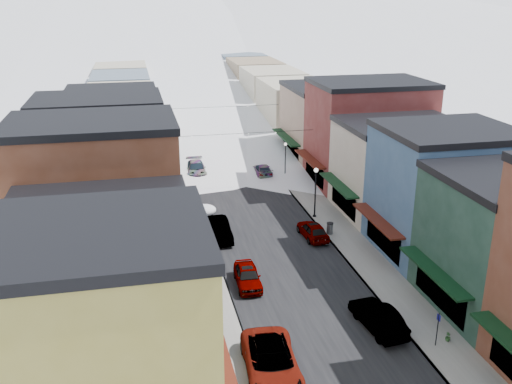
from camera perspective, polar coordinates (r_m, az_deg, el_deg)
name	(u,v)px	position (r m, az deg, el deg)	size (l,w,h in m)	color
road	(213,144)	(81.45, -4.28, 4.85)	(10.00, 160.00, 0.01)	black
sidewalk_left	(167,146)	(80.82, -8.93, 4.60)	(3.20, 160.00, 0.15)	gray
sidewalk_right	(259,141)	(82.58, 0.27, 5.16)	(3.20, 160.00, 0.15)	gray
curb_left	(178,145)	(80.92, -7.83, 4.68)	(0.10, 160.00, 0.15)	slate
curb_right	(248,141)	(82.26, -0.78, 5.10)	(0.10, 160.00, 0.15)	slate
bldg_l_yellow	(96,350)	(26.65, -15.74, -14.93)	(11.30, 8.70, 11.50)	#A99A3E
bldg_l_cream	(104,279)	(34.47, -14.95, -8.41)	(11.30, 8.20, 9.50)	beige
bldg_l_brick_near	(98,207)	(41.22, -15.48, -1.47)	(12.30, 8.20, 12.50)	brown
bldg_l_grayblue	(111,191)	(49.77, -14.33, 0.11)	(11.30, 9.20, 9.00)	gray
bldg_l_brick_far	(101,152)	(58.14, -15.21, 3.85)	(13.30, 9.20, 11.00)	brown
bldg_l_tan	(114,133)	(67.91, -14.03, 5.71)	(11.30, 11.20, 10.00)	tan
bldg_r_blue	(444,191)	(48.36, 18.27, 0.09)	(11.30, 9.20, 10.50)	#355479
bldg_r_cream	(399,168)	(56.31, 14.12, 2.38)	(12.30, 9.20, 9.00)	#C1B19B
bldg_r_brick_far	(368,133)	(64.06, 11.12, 5.81)	(13.30, 9.20, 11.50)	maroon
bldg_r_tan	(329,123)	(72.98, 7.28, 6.87)	(11.30, 11.20, 9.50)	#957662
distant_blocks	(194,90)	(102.99, -6.21, 10.15)	(34.00, 55.00, 8.00)	gray
mountain_ridge	(107,4)	(295.45, -14.71, 17.69)	(670.00, 340.00, 34.00)	silver
overhead_cables	(227,119)	(67.99, -2.88, 7.32)	(16.40, 15.04, 0.04)	black
car_white_suv	(271,363)	(33.24, 1.55, -16.68)	(2.95, 6.39, 1.78)	silver
car_silver_sedan	(248,276)	(42.24, -0.85, -8.39)	(1.77, 4.41, 1.50)	#A6A7AE
car_dark_hatch	(218,229)	(49.95, -3.78, -3.73)	(1.79, 5.13, 1.69)	black
car_silver_wagon	(196,169)	(67.28, -6.02, 2.34)	(2.24, 5.51, 1.60)	gray
car_green_sedan	(378,317)	(38.05, 12.10, -12.15)	(1.73, 4.96, 1.64)	black
car_gray_suv	(313,230)	(50.19, 5.70, -3.80)	(1.76, 4.38, 1.49)	#92949A
car_black_sedan	(263,170)	(66.79, 0.66, 2.21)	(1.89, 4.65, 1.35)	black
car_lane_silver	(206,153)	(74.03, -5.04, 3.89)	(1.66, 4.13, 1.41)	#A8A9B0
car_lane_white	(222,136)	(82.56, -3.37, 5.62)	(2.58, 5.59, 1.55)	silver
parking_sign	(438,327)	(36.80, 17.71, -12.70)	(0.07, 0.31, 2.24)	black
trash_can	(330,228)	(50.95, 7.40, -3.60)	(0.60, 0.60, 1.01)	#585B5D
streetlamp_near	(316,186)	(53.71, 5.97, 0.58)	(0.40, 0.40, 4.83)	black
streetlamp_far	(285,156)	(65.13, 2.95, 3.65)	(0.34, 0.34, 4.13)	black
planter_far	(448,337)	(37.99, 18.64, -13.56)	(0.31, 0.31, 0.56)	#2A5326
snow_pile_mid	(211,232)	(50.28, -4.48, -3.97)	(2.66, 2.83, 1.12)	white
snow_pile_far	(203,210)	(55.30, -5.28, -1.81)	(2.47, 2.72, 1.05)	white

